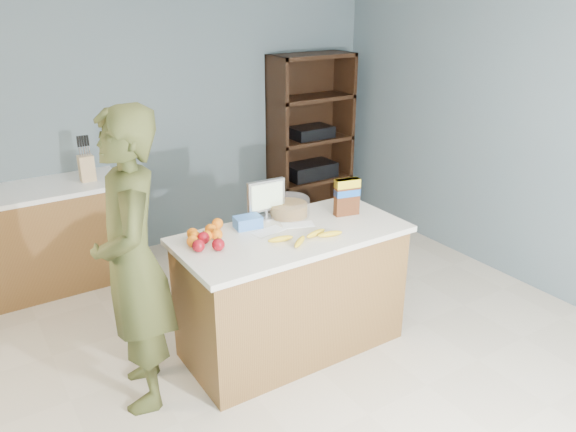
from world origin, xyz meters
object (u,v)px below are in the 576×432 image
counter_peninsula (292,295)px  cereal_box (347,194)px  shelving_unit (308,142)px  person (133,263)px  tv (266,197)px

counter_peninsula → cereal_box: 0.82m
shelving_unit → cereal_box: (-1.05, -1.99, 0.19)m
shelving_unit → cereal_box: shelving_unit is taller
person → cereal_box: person is taller
person → cereal_box: 1.57m
counter_peninsula → tv: 0.71m
shelving_unit → person: 3.28m
cereal_box → counter_peninsula: bearing=-173.8°
counter_peninsula → shelving_unit: shelving_unit is taller
shelving_unit → cereal_box: size_ratio=6.71×
shelving_unit → tv: size_ratio=6.38×
counter_peninsula → cereal_box: (0.50, 0.05, 0.64)m
cereal_box → tv: bearing=154.0°
counter_peninsula → shelving_unit: size_ratio=0.87×
counter_peninsula → tv: (-0.02, 0.31, 0.64)m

